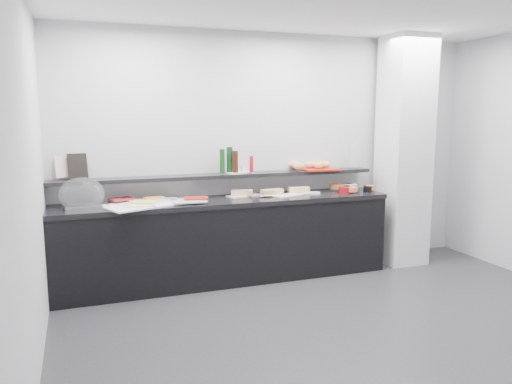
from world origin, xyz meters
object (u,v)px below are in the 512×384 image
object	(u,v)px
condiment_tray	(238,172)
bread_tray	(320,169)
sandwich_plate_mid	(289,195)
carafe	(353,156)
framed_print	(78,166)
cloche_base	(86,205)

from	to	relation	value
condiment_tray	bread_tray	distance (m)	0.98
sandwich_plate_mid	carafe	bearing A→B (deg)	-8.51
bread_tray	framed_print	bearing A→B (deg)	-178.71
bread_tray	carafe	distance (m)	0.46
sandwich_plate_mid	condiment_tray	size ratio (longest dim) A/B	1.20
condiment_tray	carafe	distance (m)	1.43
carafe	framed_print	bearing A→B (deg)	177.73
bread_tray	sandwich_plate_mid	bearing A→B (deg)	-155.18
condiment_tray	carafe	bearing A→B (deg)	-17.34
framed_print	bread_tray	bearing A→B (deg)	-14.45
carafe	condiment_tray	bearing A→B (deg)	177.04
sandwich_plate_mid	condiment_tray	xyz separation A→B (m)	(-0.51, 0.25, 0.25)
framed_print	condiment_tray	xyz separation A→B (m)	(1.69, -0.05, -0.12)
framed_print	condiment_tray	world-z (taller)	framed_print
sandwich_plate_mid	cloche_base	bearing A→B (deg)	159.65
cloche_base	carafe	size ratio (longest dim) A/B	1.38
cloche_base	framed_print	size ratio (longest dim) A/B	1.59
framed_print	carafe	xyz separation A→B (m)	(3.11, -0.12, 0.02)
cloche_base	framed_print	xyz separation A→B (m)	(-0.05, 0.26, 0.36)
framed_print	carafe	world-z (taller)	carafe
bread_tray	carafe	world-z (taller)	carafe
condiment_tray	sandwich_plate_mid	bearing A→B (deg)	-40.51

